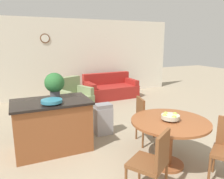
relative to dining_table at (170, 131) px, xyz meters
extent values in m
cube|color=silver|center=(-0.31, 5.12, 0.76)|extent=(8.00, 0.06, 2.70)
cylinder|color=brown|center=(-1.11, 5.08, 1.44)|extent=(0.31, 0.02, 0.31)
cylinder|color=white|center=(-1.11, 5.07, 1.44)|extent=(0.25, 0.01, 0.25)
cylinder|color=brown|center=(0.00, 0.00, -0.57)|extent=(0.50, 0.50, 0.04)
cylinder|color=brown|center=(0.00, 0.00, -0.21)|extent=(0.12, 0.12, 0.68)
cylinder|color=brown|center=(0.00, 0.00, 0.15)|extent=(1.20, 1.20, 0.03)
cylinder|color=brown|center=(-0.64, -0.18, -0.37)|extent=(0.04, 0.04, 0.43)
cylinder|color=brown|center=(-0.43, -0.51, -0.37)|extent=(0.04, 0.04, 0.43)
cube|color=brown|center=(-0.70, -0.45, -0.13)|extent=(0.58, 0.58, 0.05)
cube|color=brown|center=(-0.60, -0.61, 0.11)|extent=(0.35, 0.24, 0.43)
cylinder|color=brown|center=(0.18, -0.64, -0.37)|extent=(0.04, 0.04, 0.43)
cylinder|color=brown|center=(0.51, -0.43, -0.37)|extent=(0.04, 0.04, 0.43)
cylinder|color=brown|center=(0.40, 0.96, -0.37)|extent=(0.04, 0.04, 0.43)
cylinder|color=brown|center=(0.32, 0.58, -0.37)|extent=(0.04, 0.04, 0.43)
cylinder|color=brown|center=(0.03, 1.04, -0.37)|extent=(0.04, 0.04, 0.43)
cylinder|color=brown|center=(-0.05, 0.66, -0.37)|extent=(0.04, 0.04, 0.43)
cube|color=brown|center=(0.18, 0.81, -0.13)|extent=(0.50, 0.50, 0.05)
cube|color=brown|center=(-0.01, 0.85, 0.11)|extent=(0.12, 0.39, 0.43)
cylinder|color=#B7B29E|center=(0.00, 0.00, 0.19)|extent=(0.11, 0.11, 0.03)
cylinder|color=#B7B29E|center=(0.00, 0.00, 0.23)|extent=(0.28, 0.28, 0.06)
sphere|color=#99C142|center=(0.10, 0.01, 0.25)|extent=(0.07, 0.07, 0.07)
sphere|color=#99C142|center=(-0.02, 0.10, 0.25)|extent=(0.07, 0.07, 0.07)
sphere|color=#99C142|center=(-0.10, 0.02, 0.25)|extent=(0.07, 0.07, 0.07)
sphere|color=#99C142|center=(-0.01, -0.10, 0.25)|extent=(0.07, 0.07, 0.07)
cube|color=brown|center=(-1.57, 1.32, -0.15)|extent=(1.29, 0.79, 0.88)
cube|color=black|center=(-1.57, 1.32, 0.31)|extent=(1.35, 0.85, 0.04)
cylinder|color=teal|center=(-1.59, 1.12, 0.34)|extent=(0.12, 0.12, 0.02)
cylinder|color=teal|center=(-1.59, 1.12, 0.38)|extent=(0.35, 0.35, 0.05)
cylinder|color=#4C4C51|center=(-1.46, 1.51, 0.40)|extent=(0.18, 0.18, 0.15)
sphere|color=#2D6B33|center=(-1.46, 1.51, 0.62)|extent=(0.36, 0.36, 0.36)
cube|color=#9E9EA3|center=(-0.48, 1.56, -0.30)|extent=(0.36, 0.26, 0.58)
cube|color=gray|center=(-0.48, 1.56, 0.03)|extent=(0.34, 0.25, 0.08)
cube|color=maroon|center=(0.91, 4.30, -0.38)|extent=(1.81, 1.04, 0.42)
cube|color=maroon|center=(0.90, 4.68, 0.04)|extent=(1.77, 0.29, 0.41)
cube|color=maroon|center=(0.11, 4.27, -0.29)|extent=(0.20, 0.89, 0.60)
cube|color=maroon|center=(1.71, 4.34, -0.29)|extent=(0.20, 0.89, 0.60)
cube|color=gray|center=(-0.62, 3.51, -0.39)|extent=(1.16, 1.13, 0.40)
cube|color=gray|center=(-0.75, 3.82, 0.07)|extent=(0.90, 0.53, 0.51)
cube|color=gray|center=(-0.97, 3.36, -0.27)|extent=(0.43, 0.77, 0.63)
cube|color=gray|center=(-0.27, 3.67, -0.27)|extent=(0.43, 0.77, 0.63)
camera|label=1|loc=(-2.11, -2.51, 1.36)|focal=35.00mm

